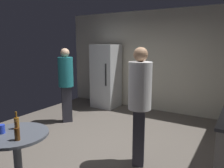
{
  "coord_description": "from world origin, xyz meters",
  "views": [
    {
      "loc": [
        2.2,
        -3.1,
        1.84
      ],
      "look_at": [
        0.03,
        0.46,
        1.06
      ],
      "focal_mm": 35.41,
      "sensor_mm": 36.0,
      "label": 1
    }
  ],
  "objects_px": {
    "person_in_white_shirt": "(140,98)",
    "beer_bottle_brown": "(17,133)",
    "person_in_teal_shirt": "(66,79)",
    "foreground_table": "(16,141)",
    "plastic_cup_blue": "(2,129)",
    "beer_bottle_amber": "(17,123)",
    "refrigerator": "(106,76)"
  },
  "relations": [
    {
      "from": "person_in_white_shirt",
      "to": "beer_bottle_brown",
      "type": "bearing_deg",
      "value": 37.47
    },
    {
      "from": "person_in_teal_shirt",
      "to": "foreground_table",
      "type": "bearing_deg",
      "value": -20.93
    },
    {
      "from": "beer_bottle_brown",
      "to": "plastic_cup_blue",
      "type": "xyz_separation_m",
      "value": [
        -0.34,
        0.02,
        -0.03
      ]
    },
    {
      "from": "beer_bottle_amber",
      "to": "beer_bottle_brown",
      "type": "bearing_deg",
      "value": -34.95
    },
    {
      "from": "beer_bottle_amber",
      "to": "person_in_white_shirt",
      "type": "xyz_separation_m",
      "value": [
        1.2,
        1.21,
        0.23
      ]
    },
    {
      "from": "beer_bottle_amber",
      "to": "person_in_white_shirt",
      "type": "bearing_deg",
      "value": 45.32
    },
    {
      "from": "beer_bottle_brown",
      "to": "plastic_cup_blue",
      "type": "height_order",
      "value": "beer_bottle_brown"
    },
    {
      "from": "foreground_table",
      "to": "person_in_teal_shirt",
      "type": "height_order",
      "value": "person_in_teal_shirt"
    },
    {
      "from": "beer_bottle_brown",
      "to": "plastic_cup_blue",
      "type": "relative_size",
      "value": 2.09
    },
    {
      "from": "foreground_table",
      "to": "plastic_cup_blue",
      "type": "xyz_separation_m",
      "value": [
        -0.15,
        -0.09,
        0.16
      ]
    },
    {
      "from": "beer_bottle_amber",
      "to": "person_in_teal_shirt",
      "type": "distance_m",
      "value": 2.3
    },
    {
      "from": "refrigerator",
      "to": "plastic_cup_blue",
      "type": "height_order",
      "value": "refrigerator"
    },
    {
      "from": "person_in_white_shirt",
      "to": "beer_bottle_amber",
      "type": "bearing_deg",
      "value": 24.67
    },
    {
      "from": "refrigerator",
      "to": "beer_bottle_amber",
      "type": "relative_size",
      "value": 7.83
    },
    {
      "from": "foreground_table",
      "to": "beer_bottle_brown",
      "type": "bearing_deg",
      "value": -29.47
    },
    {
      "from": "plastic_cup_blue",
      "to": "person_in_teal_shirt",
      "type": "distance_m",
      "value": 2.46
    },
    {
      "from": "beer_bottle_amber",
      "to": "beer_bottle_brown",
      "type": "relative_size",
      "value": 1.0
    },
    {
      "from": "beer_bottle_amber",
      "to": "foreground_table",
      "type": "bearing_deg",
      "value": -42.55
    },
    {
      "from": "person_in_teal_shirt",
      "to": "beer_bottle_amber",
      "type": "bearing_deg",
      "value": -22.25
    },
    {
      "from": "beer_bottle_amber",
      "to": "plastic_cup_blue",
      "type": "bearing_deg",
      "value": -98.8
    },
    {
      "from": "person_in_white_shirt",
      "to": "plastic_cup_blue",
      "type": "bearing_deg",
      "value": 28.2
    },
    {
      "from": "refrigerator",
      "to": "plastic_cup_blue",
      "type": "xyz_separation_m",
      "value": [
        0.91,
        -3.81,
        -0.11
      ]
    },
    {
      "from": "beer_bottle_amber",
      "to": "beer_bottle_brown",
      "type": "height_order",
      "value": "same"
    },
    {
      "from": "refrigerator",
      "to": "foreground_table",
      "type": "bearing_deg",
      "value": -74.06
    },
    {
      "from": "beer_bottle_amber",
      "to": "refrigerator",
      "type": "bearing_deg",
      "value": 104.66
    },
    {
      "from": "beer_bottle_amber",
      "to": "plastic_cup_blue",
      "type": "distance_m",
      "value": 0.2
    },
    {
      "from": "plastic_cup_blue",
      "to": "person_in_white_shirt",
      "type": "distance_m",
      "value": 1.88
    },
    {
      "from": "beer_bottle_brown",
      "to": "person_in_teal_shirt",
      "type": "relative_size",
      "value": 0.13
    },
    {
      "from": "refrigerator",
      "to": "plastic_cup_blue",
      "type": "bearing_deg",
      "value": -76.48
    },
    {
      "from": "person_in_teal_shirt",
      "to": "beer_bottle_brown",
      "type": "bearing_deg",
      "value": -18.36
    },
    {
      "from": "refrigerator",
      "to": "beer_bottle_amber",
      "type": "height_order",
      "value": "refrigerator"
    },
    {
      "from": "foreground_table",
      "to": "plastic_cup_blue",
      "type": "distance_m",
      "value": 0.23
    }
  ]
}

